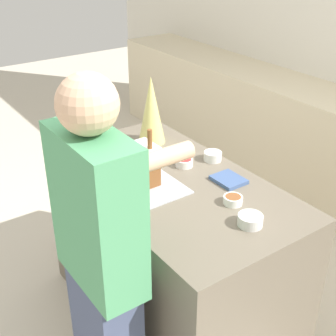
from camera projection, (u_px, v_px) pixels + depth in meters
The scene contains 13 objects.
ground_plane at pixel (170, 313), 2.86m from camera, with size 12.00×12.00×0.00m, color beige.
kitchen_island at pixel (170, 252), 2.64m from camera, with size 1.46×0.80×0.94m.
baking_tray at pixel (142, 184), 2.37m from camera, with size 0.44×0.33×0.01m.
gingerbread_house at pixel (142, 164), 2.32m from camera, with size 0.16×0.15×0.30m.
decorative_tree at pixel (151, 110), 2.74m from camera, with size 0.16×0.16×0.41m.
candy_bowl_center_rear at pixel (184, 162), 2.54m from camera, with size 0.10×0.10×0.04m.
candy_bowl_beside_tree at pixel (213, 156), 2.60m from camera, with size 0.10×0.10×0.05m.
candy_bowl_near_tray_right at pixel (233, 200), 2.21m from camera, with size 0.09×0.09×0.04m.
candy_bowl_front_corner at pixel (143, 153), 2.63m from camera, with size 0.11×0.11×0.05m.
candy_bowl_near_tray_left at pixel (119, 143), 2.76m from camera, with size 0.13×0.13×0.04m.
candy_bowl_far_left at pixel (250, 220), 2.05m from camera, with size 0.11×0.11×0.05m.
cookbook at pixel (229, 180), 2.40m from camera, with size 0.16×0.13×0.02m.
person at pixel (102, 267), 1.91m from camera, with size 0.44×0.56×1.69m.
Camera 1 is at (1.71, -1.23, 2.13)m, focal length 50.00 mm.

